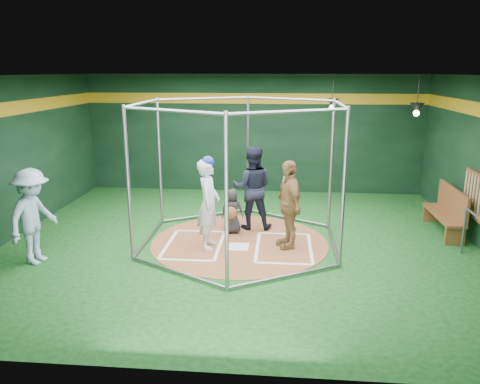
# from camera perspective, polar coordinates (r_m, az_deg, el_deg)

# --- Properties ---
(room_shell) EXTENTS (10.10, 9.10, 3.53)m
(room_shell) POSITION_cam_1_polar(r_m,az_deg,el_deg) (9.67, -0.05, 3.62)
(room_shell) COLOR #0D3D11
(room_shell) RESTS_ON ground
(clay_disc) EXTENTS (3.80, 3.80, 0.01)m
(clay_disc) POSITION_cam_1_polar(r_m,az_deg,el_deg) (10.14, -0.05, -6.13)
(clay_disc) COLOR #925935
(clay_disc) RESTS_ON ground
(home_plate) EXTENTS (0.43, 0.43, 0.01)m
(home_plate) POSITION_cam_1_polar(r_m,az_deg,el_deg) (9.86, -0.21, -6.68)
(home_plate) COLOR white
(home_plate) RESTS_ON clay_disc
(batter_box_left) EXTENTS (1.17, 1.77, 0.01)m
(batter_box_left) POSITION_cam_1_polar(r_m,az_deg,el_deg) (10.03, -5.63, -6.38)
(batter_box_left) COLOR white
(batter_box_left) RESTS_ON clay_disc
(batter_box_right) EXTENTS (1.17, 1.77, 0.01)m
(batter_box_right) POSITION_cam_1_polar(r_m,az_deg,el_deg) (9.87, 5.36, -6.74)
(batter_box_right) COLOR white
(batter_box_right) RESTS_ON clay_disc
(batting_cage) EXTENTS (4.05, 4.67, 3.00)m
(batting_cage) POSITION_cam_1_polar(r_m,az_deg,el_deg) (9.71, -0.05, 2.14)
(batting_cage) COLOR gray
(batting_cage) RESTS_ON ground
(bat_rack) EXTENTS (0.07, 1.25, 0.98)m
(bat_rack) POSITION_cam_1_polar(r_m,az_deg,el_deg) (10.95, 26.78, -0.45)
(bat_rack) COLOR brown
(bat_rack) RESTS_ON room_shell
(pendant_lamp_near) EXTENTS (0.34, 0.34, 0.90)m
(pendant_lamp_near) POSITION_cam_1_polar(r_m,az_deg,el_deg) (13.14, 11.19, 10.60)
(pendant_lamp_near) COLOR black
(pendant_lamp_near) RESTS_ON room_shell
(pendant_lamp_far) EXTENTS (0.34, 0.34, 0.90)m
(pendant_lamp_far) POSITION_cam_1_polar(r_m,az_deg,el_deg) (11.90, 20.74, 9.55)
(pendant_lamp_far) COLOR black
(pendant_lamp_far) RESTS_ON room_shell
(batter_figure) EXTENTS (0.45, 0.69, 1.94)m
(batter_figure) POSITION_cam_1_polar(r_m,az_deg,el_deg) (9.57, -3.86, -1.35)
(batter_figure) COLOR silver
(batter_figure) RESTS_ON clay_disc
(visitor_leopard) EXTENTS (0.79, 1.17, 1.84)m
(visitor_leopard) POSITION_cam_1_polar(r_m,az_deg,el_deg) (9.66, 5.94, -1.50)
(visitor_leopard) COLOR tan
(visitor_leopard) RESTS_ON clay_disc
(catcher_figure) EXTENTS (0.50, 0.55, 1.02)m
(catcher_figure) POSITION_cam_1_polar(r_m,az_deg,el_deg) (10.53, -0.96, -2.35)
(catcher_figure) COLOR black
(catcher_figure) RESTS_ON clay_disc
(umpire) EXTENTS (0.96, 0.77, 1.93)m
(umpire) POSITION_cam_1_polar(r_m,az_deg,el_deg) (10.76, 1.50, 0.50)
(umpire) COLOR black
(umpire) RESTS_ON clay_disc
(bystander_blue) EXTENTS (0.89, 1.29, 1.84)m
(bystander_blue) POSITION_cam_1_polar(r_m,az_deg,el_deg) (9.67, -23.92, -2.75)
(bystander_blue) COLOR #9CB6CE
(bystander_blue) RESTS_ON ground
(dugout_bench) EXTENTS (0.42, 1.81, 1.06)m
(dugout_bench) POSITION_cam_1_polar(r_m,az_deg,el_deg) (11.57, 23.98, -2.02)
(dugout_bench) COLOR brown
(dugout_bench) RESTS_ON ground
(steel_railing) EXTENTS (0.05, 1.12, 0.97)m
(steel_railing) POSITION_cam_1_polar(r_m,az_deg,el_deg) (9.93, 26.76, -4.32)
(steel_railing) COLOR slate
(steel_railing) RESTS_ON ground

